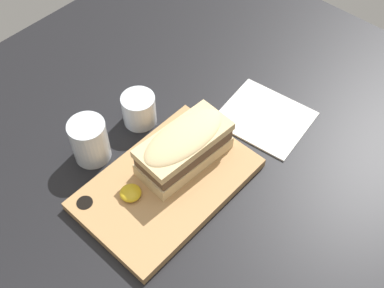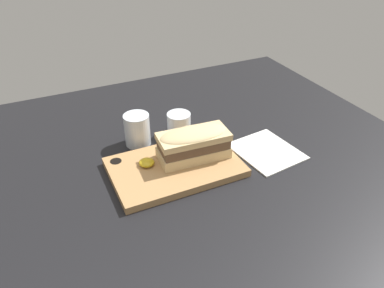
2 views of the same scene
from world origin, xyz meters
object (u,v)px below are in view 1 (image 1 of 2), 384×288
Objects in this scene: sandwich at (184,146)px; water_glass at (90,143)px; napkin at (265,117)px; wine_glass at (139,110)px; serving_board at (167,184)px.

sandwich is 18.59cm from water_glass.
water_glass reaches higher than napkin.
wine_glass reaches higher than napkin.
napkin is (18.29, -19.06, -2.87)cm from wine_glass.
wine_glass is (12.71, -0.26, -0.93)cm from water_glass.
sandwich is 2.05× the size of water_glass.
water_glass reaches higher than wine_glass.
sandwich is 15.54cm from wine_glass.
water_glass is at bearing 178.84° from wine_glass.
wine_glass is 26.57cm from napkin.
sandwich is at bearing 8.46° from serving_board.
wine_glass is (8.18, 15.86, 2.09)cm from serving_board.
serving_board is 1.74× the size of sandwich.
water_glass is (-10.36, 15.25, -2.39)cm from sandwich.
water_glass is 0.47× the size of napkin.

